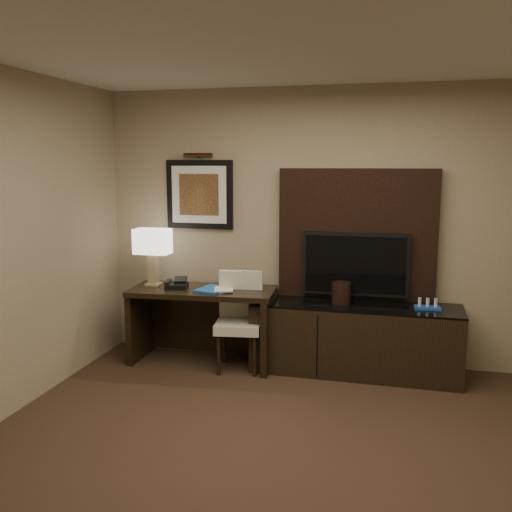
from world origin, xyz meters
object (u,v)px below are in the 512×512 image
(desk, at_px, (203,326))
(tv, at_px, (355,264))
(credenza, at_px, (355,339))
(ice_bucket, at_px, (341,293))
(desk_chair, at_px, (239,325))
(table_lamp, at_px, (153,258))
(water_bottle, at_px, (245,280))
(desk_phone, at_px, (177,283))
(minibar_tray, at_px, (428,304))

(desk, xyz_separation_m, tv, (1.45, 0.24, 0.64))
(credenza, height_order, ice_bucket, ice_bucket)
(tv, relative_size, desk_chair, 1.13)
(credenza, xyz_separation_m, ice_bucket, (-0.14, 0.01, 0.43))
(ice_bucket, bearing_deg, table_lamp, -178.85)
(tv, bearing_deg, credenza, -80.86)
(credenza, bearing_deg, ice_bucket, 175.54)
(tv, xyz_separation_m, water_bottle, (-1.05, -0.16, -0.17))
(table_lamp, relative_size, desk_phone, 2.60)
(water_bottle, xyz_separation_m, minibar_tray, (1.72, -0.02, -0.14))
(tv, relative_size, water_bottle, 5.36)
(tv, height_order, table_lamp, tv)
(desk, xyz_separation_m, credenza, (1.48, 0.07, -0.04))
(credenza, height_order, table_lamp, table_lamp)
(desk_chair, distance_m, desk_phone, 0.74)
(credenza, height_order, minibar_tray, minibar_tray)
(water_bottle, bearing_deg, minibar_tray, -0.75)
(desk_phone, xyz_separation_m, minibar_tray, (2.37, 0.10, -0.10))
(tv, xyz_separation_m, minibar_tray, (0.67, -0.18, -0.31))
(table_lamp, relative_size, minibar_tray, 2.41)
(credenza, height_order, desk_phone, desk_phone)
(desk, height_order, desk_chair, desk_chair)
(credenza, relative_size, desk_chair, 2.18)
(table_lamp, height_order, desk_phone, table_lamp)
(tv, height_order, desk_chair, tv)
(tv, height_order, desk_phone, tv)
(table_lamp, xyz_separation_m, water_bottle, (0.94, 0.04, -0.18))
(minibar_tray, bearing_deg, table_lamp, -179.73)
(credenza, xyz_separation_m, minibar_tray, (0.64, -0.01, 0.37))
(tv, relative_size, desk_phone, 4.71)
(credenza, distance_m, ice_bucket, 0.46)
(desk_chair, distance_m, table_lamp, 1.11)
(credenza, xyz_separation_m, tv, (-0.03, 0.17, 0.69))
(credenza, relative_size, water_bottle, 10.36)
(tv, height_order, minibar_tray, tv)
(table_lamp, height_order, water_bottle, table_lamp)
(water_bottle, bearing_deg, desk_chair, -93.30)
(ice_bucket, bearing_deg, credenza, -5.68)
(water_bottle, relative_size, ice_bucket, 0.92)
(table_lamp, bearing_deg, desk, -4.91)
(tv, xyz_separation_m, desk_chair, (-1.06, -0.34, -0.58))
(desk, distance_m, credenza, 1.48)
(desk_phone, bearing_deg, credenza, -8.74)
(desk, xyz_separation_m, minibar_tray, (2.12, 0.06, 0.33))
(desk_chair, bearing_deg, minibar_tray, -2.42)
(desk, distance_m, minibar_tray, 2.15)
(desk, height_order, tv, tv)
(desk_phone, bearing_deg, water_bottle, -1.89)
(tv, relative_size, table_lamp, 1.81)
(table_lamp, bearing_deg, ice_bucket, 1.15)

